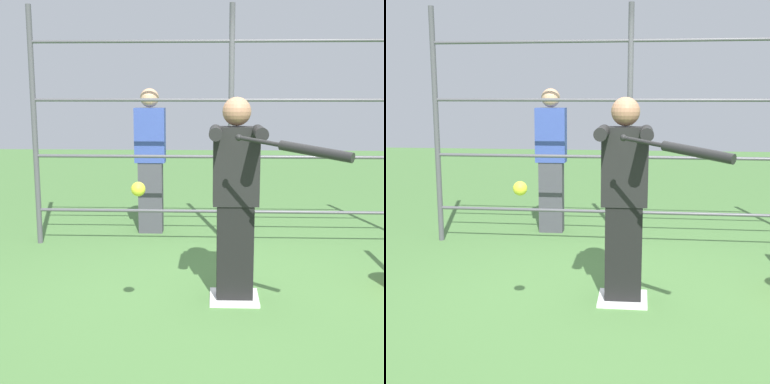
% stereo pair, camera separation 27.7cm
% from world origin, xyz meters
% --- Properties ---
extents(ground_plane, '(24.00, 24.00, 0.00)m').
position_xyz_m(ground_plane, '(0.00, 0.00, 0.00)').
color(ground_plane, '#4C7A3D').
extents(home_plate, '(0.40, 0.40, 0.02)m').
position_xyz_m(home_plate, '(0.00, 0.00, 0.01)').
color(home_plate, white).
rests_on(home_plate, ground).
extents(fence_backstop, '(4.36, 0.06, 2.60)m').
position_xyz_m(fence_backstop, '(0.00, -1.60, 1.30)').
color(fence_backstop, '#4C4C51').
rests_on(fence_backstop, ground).
extents(batter, '(0.42, 0.56, 1.64)m').
position_xyz_m(batter, '(0.00, 0.02, 0.89)').
color(batter, black).
rests_on(batter, ground).
extents(baseball_bat_swinging, '(0.72, 0.54, 0.14)m').
position_xyz_m(baseball_bat_swinging, '(-0.41, 0.74, 1.31)').
color(baseball_bat_swinging, black).
extents(softball_in_flight, '(0.10, 0.10, 0.10)m').
position_xyz_m(softball_in_flight, '(0.67, 0.75, 1.05)').
color(softball_in_flight, yellow).
extents(bystander_behind_fence, '(0.36, 0.22, 1.74)m').
position_xyz_m(bystander_behind_fence, '(0.95, -2.15, 0.90)').
color(bystander_behind_fence, '#3F3F47').
rests_on(bystander_behind_fence, ground).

